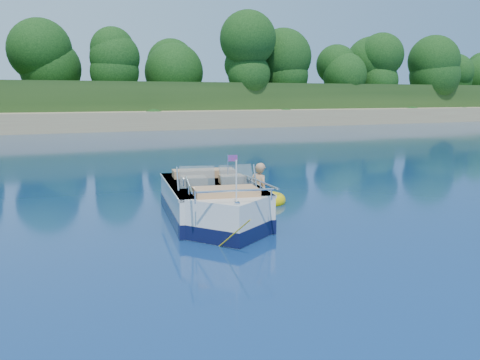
% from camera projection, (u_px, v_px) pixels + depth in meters
% --- Properties ---
extents(ground, '(160.00, 160.00, 0.00)m').
position_uv_depth(ground, '(260.00, 260.00, 9.20)').
color(ground, '#091F43').
rests_on(ground, ground).
extents(shoreline, '(170.00, 59.00, 6.00)m').
position_uv_depth(shoreline, '(23.00, 111.00, 66.02)').
color(shoreline, '#9C805B').
rests_on(shoreline, ground).
extents(treeline, '(150.00, 7.12, 8.19)m').
position_uv_depth(treeline, '(37.00, 63.00, 44.99)').
color(treeline, '#331F11').
rests_on(treeline, ground).
extents(motorboat, '(2.68, 5.51, 1.85)m').
position_uv_depth(motorboat, '(214.00, 205.00, 12.03)').
color(motorboat, silver).
rests_on(motorboat, ground).
extents(tow_tube, '(1.56, 1.56, 0.33)m').
position_uv_depth(tow_tube, '(262.00, 200.00, 14.10)').
color(tow_tube, '#EAC603').
rests_on(tow_tube, ground).
extents(boy, '(0.64, 0.88, 1.57)m').
position_uv_depth(boy, '(257.00, 203.00, 14.14)').
color(boy, tan).
rests_on(boy, ground).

